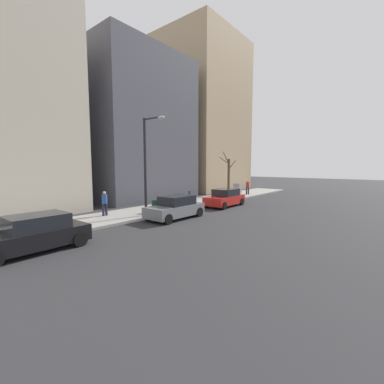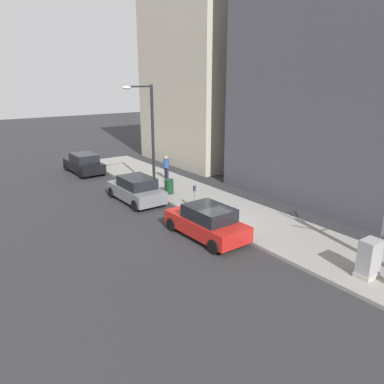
{
  "view_description": "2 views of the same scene",
  "coord_description": "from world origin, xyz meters",
  "px_view_note": "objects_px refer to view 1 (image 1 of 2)",
  "views": [
    {
      "loc": [
        -12.81,
        18.35,
        3.52
      ],
      "look_at": [
        0.45,
        2.1,
        1.37
      ],
      "focal_mm": 24.0,
      "sensor_mm": 36.0,
      "label": 1
    },
    {
      "loc": [
        -10.84,
        -13.13,
        7.04
      ],
      "look_at": [
        -0.38,
        1.5,
        1.53
      ],
      "focal_mm": 35.0,
      "sensor_mm": 36.0,
      "label": 2
    }
  ],
  "objects_px": {
    "parked_car_black": "(34,234)",
    "office_tower_left": "(198,117)",
    "utility_box": "(237,190)",
    "trash_bin": "(156,206)",
    "pedestrian_near_meter": "(248,186)",
    "parking_meter": "(189,197)",
    "parked_car_red": "(225,198)",
    "pedestrian_midblock": "(105,202)",
    "bare_tree": "(229,175)",
    "office_block_center": "(128,129)",
    "streetlamp": "(148,158)",
    "parked_car_grey": "(176,208)"
  },
  "relations": [
    {
      "from": "utility_box",
      "to": "office_block_center",
      "type": "relative_size",
      "value": 0.09
    },
    {
      "from": "utility_box",
      "to": "office_block_center",
      "type": "height_order",
      "value": "office_block_center"
    },
    {
      "from": "utility_box",
      "to": "streetlamp",
      "type": "xyz_separation_m",
      "value": [
        -1.02,
        13.95,
        3.17
      ]
    },
    {
      "from": "office_tower_left",
      "to": "office_block_center",
      "type": "height_order",
      "value": "office_tower_left"
    },
    {
      "from": "parked_car_red",
      "to": "bare_tree",
      "type": "xyz_separation_m",
      "value": [
        3.67,
        -6.62,
        1.7
      ]
    },
    {
      "from": "bare_tree",
      "to": "utility_box",
      "type": "bearing_deg",
      "value": 170.18
    },
    {
      "from": "parked_car_red",
      "to": "office_tower_left",
      "type": "height_order",
      "value": "office_tower_left"
    },
    {
      "from": "pedestrian_near_meter",
      "to": "office_block_center",
      "type": "distance_m",
      "value": 15.21
    },
    {
      "from": "parked_car_red",
      "to": "trash_bin",
      "type": "distance_m",
      "value": 6.64
    },
    {
      "from": "streetlamp",
      "to": "office_block_center",
      "type": "height_order",
      "value": "office_block_center"
    },
    {
      "from": "office_tower_left",
      "to": "office_block_center",
      "type": "distance_m",
      "value": 13.52
    },
    {
      "from": "parked_car_grey",
      "to": "bare_tree",
      "type": "bearing_deg",
      "value": -73.98
    },
    {
      "from": "parked_car_black",
      "to": "office_block_center",
      "type": "xyz_separation_m",
      "value": [
        12.39,
        -14.15,
        6.82
      ]
    },
    {
      "from": "bare_tree",
      "to": "office_tower_left",
      "type": "distance_m",
      "value": 13.38
    },
    {
      "from": "bare_tree",
      "to": "pedestrian_midblock",
      "type": "height_order",
      "value": "bare_tree"
    },
    {
      "from": "bare_tree",
      "to": "parked_car_grey",
      "type": "bearing_deg",
      "value": 106.44
    },
    {
      "from": "streetlamp",
      "to": "bare_tree",
      "type": "height_order",
      "value": "streetlamp"
    },
    {
      "from": "parked_car_grey",
      "to": "bare_tree",
      "type": "xyz_separation_m",
      "value": [
        3.88,
        -13.16,
        1.7
      ]
    },
    {
      "from": "parking_meter",
      "to": "pedestrian_midblock",
      "type": "distance_m",
      "value": 6.72
    },
    {
      "from": "parked_car_grey",
      "to": "trash_bin",
      "type": "bearing_deg",
      "value": -5.44
    },
    {
      "from": "parking_meter",
      "to": "trash_bin",
      "type": "xyz_separation_m",
      "value": [
        0.45,
        3.3,
        -0.38
      ]
    },
    {
      "from": "parking_meter",
      "to": "bare_tree",
      "type": "height_order",
      "value": "bare_tree"
    },
    {
      "from": "utility_box",
      "to": "trash_bin",
      "type": "relative_size",
      "value": 1.59
    },
    {
      "from": "streetlamp",
      "to": "office_block_center",
      "type": "distance_m",
      "value": 13.16
    },
    {
      "from": "streetlamp",
      "to": "pedestrian_near_meter",
      "type": "bearing_deg",
      "value": -86.85
    },
    {
      "from": "parked_car_black",
      "to": "trash_bin",
      "type": "bearing_deg",
      "value": -77.17
    },
    {
      "from": "parked_car_black",
      "to": "parking_meter",
      "type": "distance_m",
      "value": 12.19
    },
    {
      "from": "parked_car_grey",
      "to": "utility_box",
      "type": "xyz_separation_m",
      "value": [
        2.56,
        -12.93,
        0.11
      ]
    },
    {
      "from": "utility_box",
      "to": "office_block_center",
      "type": "bearing_deg",
      "value": 36.88
    },
    {
      "from": "parked_car_red",
      "to": "parked_car_grey",
      "type": "height_order",
      "value": "same"
    },
    {
      "from": "utility_box",
      "to": "trash_bin",
      "type": "height_order",
      "value": "utility_box"
    },
    {
      "from": "parking_meter",
      "to": "streetlamp",
      "type": "distance_m",
      "value": 5.44
    },
    {
      "from": "pedestrian_midblock",
      "to": "office_tower_left",
      "type": "bearing_deg",
      "value": -161.13
    },
    {
      "from": "parked_car_grey",
      "to": "office_tower_left",
      "type": "distance_m",
      "value": 24.75
    },
    {
      "from": "pedestrian_near_meter",
      "to": "parking_meter",
      "type": "bearing_deg",
      "value": -86.44
    },
    {
      "from": "parked_car_grey",
      "to": "pedestrian_midblock",
      "type": "xyz_separation_m",
      "value": [
        3.87,
        2.87,
        0.35
      ]
    },
    {
      "from": "pedestrian_near_meter",
      "to": "utility_box",
      "type": "bearing_deg",
      "value": -93.4
    },
    {
      "from": "parked_car_red",
      "to": "streetlamp",
      "type": "xyz_separation_m",
      "value": [
        1.34,
        7.56,
        3.28
      ]
    },
    {
      "from": "office_block_center",
      "to": "parked_car_red",
      "type": "bearing_deg",
      "value": -175.49
    },
    {
      "from": "parked_car_grey",
      "to": "streetlamp",
      "type": "height_order",
      "value": "streetlamp"
    },
    {
      "from": "pedestrian_midblock",
      "to": "bare_tree",
      "type": "bearing_deg",
      "value": 176.63
    },
    {
      "from": "parked_car_red",
      "to": "parking_meter",
      "type": "xyz_separation_m",
      "value": [
        1.5,
        3.05,
        0.24
      ]
    },
    {
      "from": "office_tower_left",
      "to": "parking_meter",
      "type": "bearing_deg",
      "value": 125.88
    },
    {
      "from": "bare_tree",
      "to": "office_block_center",
      "type": "height_order",
      "value": "office_block_center"
    },
    {
      "from": "parking_meter",
      "to": "parked_car_grey",
      "type": "bearing_deg",
      "value": 116.12
    },
    {
      "from": "parking_meter",
      "to": "office_block_center",
      "type": "distance_m",
      "value": 12.69
    },
    {
      "from": "parked_car_black",
      "to": "office_tower_left",
      "type": "distance_m",
      "value": 31.73
    },
    {
      "from": "utility_box",
      "to": "parking_meter",
      "type": "bearing_deg",
      "value": 95.14
    },
    {
      "from": "pedestrian_midblock",
      "to": "office_tower_left",
      "type": "relative_size",
      "value": 0.08
    },
    {
      "from": "pedestrian_near_meter",
      "to": "pedestrian_midblock",
      "type": "height_order",
      "value": "same"
    }
  ]
}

